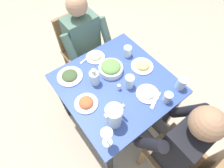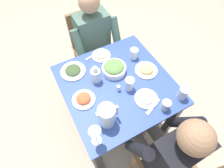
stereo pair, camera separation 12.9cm
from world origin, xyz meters
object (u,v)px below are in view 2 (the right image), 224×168
at_px(oil_carafe, 96,76).
at_px(water_glass_far_right, 166,105).
at_px(plate_rice_curry, 84,99).
at_px(water_glass_far_left, 134,54).
at_px(dining_table, 117,92).
at_px(chair_far, 90,44).
at_px(salad_bowl, 114,68).
at_px(water_glass_center, 129,84).
at_px(wine_glass, 95,134).
at_px(plate_yoghurt, 146,98).
at_px(water_glass_near_left, 183,93).
at_px(diner_near, 164,145).
at_px(salt_shaker, 118,88).
at_px(plate_fries, 146,70).
at_px(diner_far, 97,46).
at_px(plate_beans, 101,55).
at_px(plate_dolmas, 73,71).
at_px(water_pitcher, 107,116).

bearing_deg(oil_carafe, water_glass_far_right, -54.44).
relative_size(plate_rice_curry, water_glass_far_left, 1.89).
distance_m(dining_table, chair_far, 0.79).
bearing_deg(water_glass_far_right, salad_bowl, 108.80).
height_order(water_glass_center, oil_carafe, oil_carafe).
bearing_deg(wine_glass, salad_bowl, 50.54).
height_order(chair_far, water_glass_far_right, chair_far).
xyz_separation_m(plate_yoghurt, water_glass_near_left, (0.25, -0.11, 0.04)).
xyz_separation_m(chair_far, diner_near, (-0.01, -1.35, 0.15)).
bearing_deg(wine_glass, salt_shaker, 41.16).
bearing_deg(plate_fries, diner_far, 109.68).
xyz_separation_m(diner_near, salad_bowl, (-0.03, 0.70, 0.14)).
bearing_deg(plate_fries, water_glass_near_left, -74.58).
distance_m(diner_near, water_glass_center, 0.51).
height_order(diner_near, plate_yoghurt, diner_near).
xyz_separation_m(water_glass_far_left, wine_glass, (-0.62, -0.53, 0.09)).
distance_m(dining_table, plate_beans, 0.37).
bearing_deg(salad_bowl, plate_yoghurt, -76.29).
height_order(plate_rice_curry, plate_fries, same).
xyz_separation_m(chair_far, plate_dolmas, (-0.35, -0.49, 0.26)).
distance_m(dining_table, diner_far, 0.58).
distance_m(salad_bowl, water_glass_center, 0.21).
height_order(chair_far, water_glass_near_left, chair_far).
bearing_deg(salad_bowl, plate_beans, 95.20).
relative_size(dining_table, salad_bowl, 4.25).
distance_m(water_pitcher, plate_fries, 0.57).
distance_m(plate_beans, wine_glass, 0.79).
distance_m(plate_dolmas, water_glass_near_left, 0.91).
distance_m(diner_near, wine_glass, 0.53).
distance_m(plate_dolmas, salt_shaker, 0.43).
height_order(water_glass_far_right, oil_carafe, oil_carafe).
relative_size(plate_beans, water_glass_far_right, 1.96).
bearing_deg(oil_carafe, water_pitcher, -103.36).
xyz_separation_m(plate_dolmas, plate_beans, (0.29, 0.05, -0.00)).
bearing_deg(chair_far, dining_table, -95.85).
relative_size(chair_far, water_glass_near_left, 8.01).
bearing_deg(water_glass_far_right, plate_yoghurt, 121.57).
height_order(plate_dolmas, salt_shaker, salt_shaker).
distance_m(plate_fries, plate_beans, 0.43).
relative_size(diner_near, plate_beans, 6.84).
xyz_separation_m(plate_rice_curry, salt_shaker, (0.28, -0.04, 0.01)).
bearing_deg(diner_near, water_glass_far_right, 56.99).
xyz_separation_m(water_glass_far_right, oil_carafe, (-0.34, 0.48, 0.01)).
distance_m(diner_far, water_glass_far_left, 0.45).
xyz_separation_m(dining_table, diner_near, (0.07, -0.57, 0.03)).
height_order(dining_table, salad_bowl, salad_bowl).
relative_size(diner_near, plate_dolmas, 5.43).
relative_size(plate_rice_curry, oil_carafe, 1.10).
bearing_deg(salt_shaker, plate_dolmas, 126.06).
distance_m(plate_fries, oil_carafe, 0.44).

